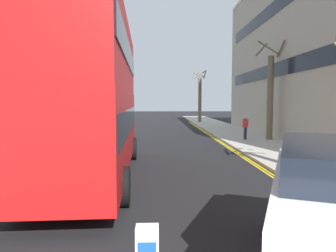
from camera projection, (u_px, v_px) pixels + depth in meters
name	position (u px, v px, depth m)	size (l,w,h in m)	color
sidewalk_right	(275.00, 150.00, 17.13)	(4.00, 80.00, 0.14)	#ADA89E
sidewalk_left	(33.00, 152.00, 16.73)	(4.00, 80.00, 0.14)	#ADA89E
kerb_line_outer	(247.00, 158.00, 15.08)	(0.10, 56.00, 0.01)	yellow
kerb_line_inner	(244.00, 158.00, 15.07)	(0.10, 56.00, 0.01)	yellow
double_decker_bus_away	(94.00, 93.00, 11.19)	(3.13, 10.90, 5.64)	red
pedestrian_far	(245.00, 127.00, 21.54)	(0.34, 0.22, 1.62)	#2D2D38
street_tree_near	(200.00, 98.00, 40.33)	(1.90, 1.91, 6.75)	#6B6047
street_tree_mid	(270.00, 95.00, 21.44)	(1.78, 2.08, 6.71)	#6B6047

